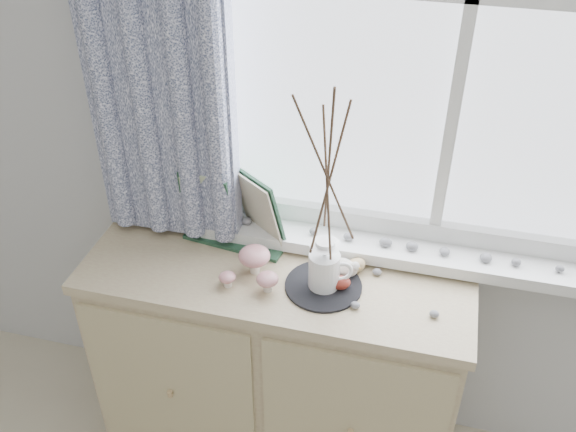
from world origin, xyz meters
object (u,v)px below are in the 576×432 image
object	(u,v)px
sideboard	(277,366)
botanical_book	(230,213)
twig_pitcher	(328,172)
toadstool_cluster	(254,264)

from	to	relation	value
sideboard	botanical_book	distance (m)	0.59
twig_pitcher	botanical_book	bearing A→B (deg)	139.26
sideboard	toadstool_cluster	bearing A→B (deg)	-143.98
botanical_book	toadstool_cluster	xyz separation A→B (m)	(0.11, -0.12, -0.08)
sideboard	botanical_book	world-z (taller)	botanical_book
botanical_book	sideboard	bearing A→B (deg)	-18.35
toadstool_cluster	botanical_book	bearing A→B (deg)	132.53
toadstool_cluster	twig_pitcher	xyz separation A→B (m)	(0.21, 0.01, 0.35)
sideboard	twig_pitcher	distance (m)	0.84
sideboard	twig_pitcher	xyz separation A→B (m)	(0.15, -0.03, 0.82)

